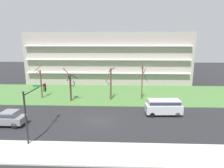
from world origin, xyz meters
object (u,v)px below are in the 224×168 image
object	(u,v)px
tree_left	(71,85)
pickup_gray_center_left	(5,118)
traffic_signal_mast	(34,102)
van_silver_near_left	(164,106)
tree_center	(111,83)
tree_right	(142,81)
tree_far_left	(41,82)

from	to	relation	value
tree_left	pickup_gray_center_left	distance (m)	12.44
traffic_signal_mast	van_silver_near_left	bearing A→B (deg)	23.86
tree_center	tree_right	bearing A→B (deg)	4.54
tree_left	tree_right	world-z (taller)	tree_right
tree_right	pickup_gray_center_left	world-z (taller)	tree_right
tree_left	traffic_signal_mast	distance (m)	13.44
tree_left	tree_center	distance (m)	7.25
tree_left	van_silver_near_left	world-z (taller)	tree_left
tree_far_left	tree_left	xyz separation A→B (m)	(6.11, -1.62, -0.09)
tree_far_left	tree_center	xyz separation A→B (m)	(13.28, -0.54, 0.10)
tree_far_left	tree_center	size ratio (longest dim) A/B	1.03
tree_far_left	van_silver_near_left	distance (m)	22.88
tree_left	tree_center	bearing A→B (deg)	8.51
tree_center	tree_right	size ratio (longest dim) A/B	0.88
tree_right	traffic_signal_mast	world-z (taller)	tree_right
tree_right	van_silver_near_left	size ratio (longest dim) A/B	1.32
traffic_signal_mast	tree_left	bearing A→B (deg)	87.16
van_silver_near_left	traffic_signal_mast	bearing A→B (deg)	21.16
tree_left	tree_center	xyz separation A→B (m)	(7.17, 1.07, 0.19)
tree_left	van_silver_near_left	xyz separation A→B (m)	(15.29, -6.33, -1.61)
tree_far_left	van_silver_near_left	world-z (taller)	tree_far_left
tree_left	pickup_gray_center_left	bearing A→B (deg)	-118.08
pickup_gray_center_left	traffic_signal_mast	world-z (taller)	traffic_signal_mast
van_silver_near_left	traffic_signal_mast	distance (m)	17.64
tree_center	van_silver_near_left	xyz separation A→B (m)	(8.12, -7.40, -1.79)
tree_right	tree_far_left	bearing A→B (deg)	179.76
van_silver_near_left	tree_center	bearing A→B (deg)	-45.06
tree_left	traffic_signal_mast	size ratio (longest dim) A/B	1.07
tree_left	van_silver_near_left	distance (m)	16.63
tree_right	traffic_signal_mast	xyz separation A→B (m)	(-13.68, -14.92, 0.42)
tree_center	pickup_gray_center_left	bearing A→B (deg)	-137.40
tree_center	tree_far_left	bearing A→B (deg)	177.65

